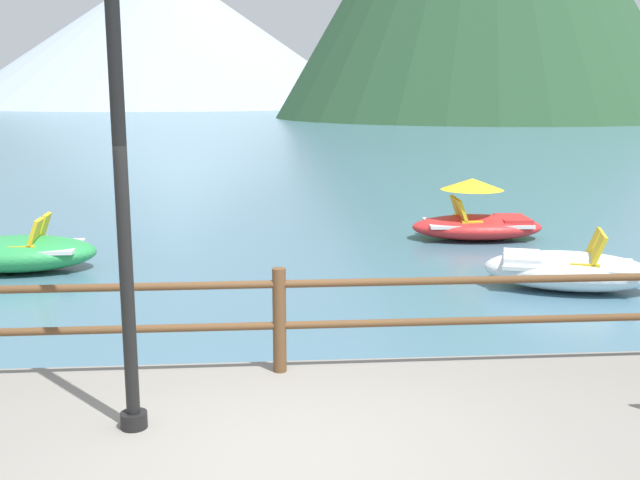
% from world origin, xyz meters
% --- Properties ---
extents(ground_plane, '(200.00, 200.00, 0.00)m').
position_xyz_m(ground_plane, '(0.00, 40.00, 0.00)').
color(ground_plane, '#477084').
extents(dock_railing, '(23.92, 0.12, 0.95)m').
position_xyz_m(dock_railing, '(0.00, 1.55, 0.99)').
color(dock_railing, brown).
rests_on(dock_railing, promenade_dock).
extents(lamp_post, '(0.28, 0.28, 4.55)m').
position_xyz_m(lamp_post, '(-1.12, 0.49, 3.11)').
color(lamp_post, black).
rests_on(lamp_post, promenade_dock).
extents(pedal_boat_0, '(2.53, 1.40, 0.89)m').
position_xyz_m(pedal_boat_0, '(-4.10, 7.33, 0.30)').
color(pedal_boat_0, green).
rests_on(pedal_boat_0, ground).
extents(pedal_boat_1, '(2.66, 1.88, 0.88)m').
position_xyz_m(pedal_boat_1, '(4.32, 5.52, 0.29)').
color(pedal_boat_1, white).
rests_on(pedal_boat_1, ground).
extents(pedal_boat_3, '(2.61, 1.41, 1.20)m').
position_xyz_m(pedal_boat_3, '(4.06, 9.32, 0.38)').
color(pedal_boat_3, red).
rests_on(pedal_boat_3, ground).
extents(distant_peak, '(73.95, 73.95, 25.05)m').
position_xyz_m(distant_peak, '(-16.61, 134.73, 12.53)').
color(distant_peak, '#9EADBC').
rests_on(distant_peak, ground).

